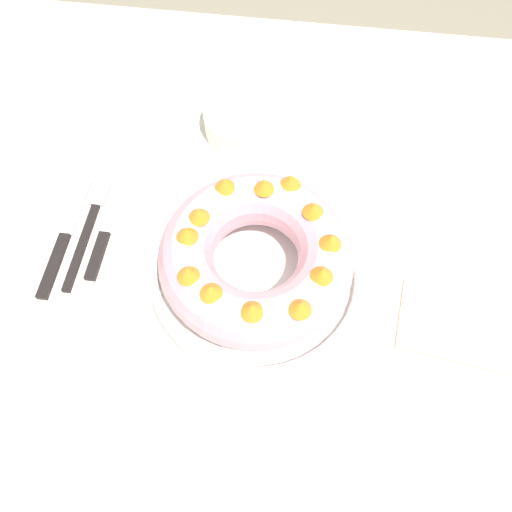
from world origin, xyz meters
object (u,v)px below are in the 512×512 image
(serving_dish, at_px, (256,274))
(napkin, at_px, (454,324))
(serving_knife, at_px, (65,237))
(cake_knife, at_px, (104,235))
(bundt_cake, at_px, (256,255))
(side_bowl, at_px, (249,119))
(fork, at_px, (90,221))

(serving_dish, relative_size, napkin, 2.00)
(serving_knife, height_order, cake_knife, same)
(cake_knife, bearing_deg, serving_dish, -9.88)
(bundt_cake, height_order, cake_knife, bundt_cake)
(bundt_cake, xyz_separation_m, napkin, (0.28, -0.03, -0.06))
(bundt_cake, distance_m, serving_knife, 0.30)
(bundt_cake, height_order, serving_knife, bundt_cake)
(serving_knife, relative_size, side_bowl, 1.54)
(fork, distance_m, side_bowl, 0.31)
(fork, height_order, napkin, fork)
(serving_knife, bearing_deg, serving_dish, -11.04)
(serving_dish, height_order, bundt_cake, bundt_cake)
(side_bowl, bearing_deg, fork, -133.71)
(serving_dish, height_order, cake_knife, serving_dish)
(fork, bearing_deg, napkin, -10.45)
(serving_dish, xyz_separation_m, serving_knife, (-0.29, 0.03, -0.01))
(serving_dish, relative_size, bundt_cake, 1.14)
(serving_knife, xyz_separation_m, cake_knife, (0.06, 0.01, 0.00))
(fork, height_order, side_bowl, side_bowl)
(fork, relative_size, serving_knife, 0.88)
(serving_knife, height_order, side_bowl, side_bowl)
(napkin, bearing_deg, serving_knife, 173.71)
(serving_dish, xyz_separation_m, fork, (-0.26, 0.06, -0.01))
(fork, bearing_deg, bundt_cake, -13.50)
(serving_knife, xyz_separation_m, napkin, (0.57, -0.06, -0.00))
(cake_knife, bearing_deg, fork, 143.07)
(serving_dish, relative_size, side_bowl, 1.94)
(serving_dish, xyz_separation_m, cake_knife, (-0.23, 0.04, -0.01))
(fork, height_order, cake_knife, cake_knife)
(serving_knife, distance_m, cake_knife, 0.06)
(serving_dish, relative_size, serving_knife, 1.26)
(side_bowl, height_order, napkin, side_bowl)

